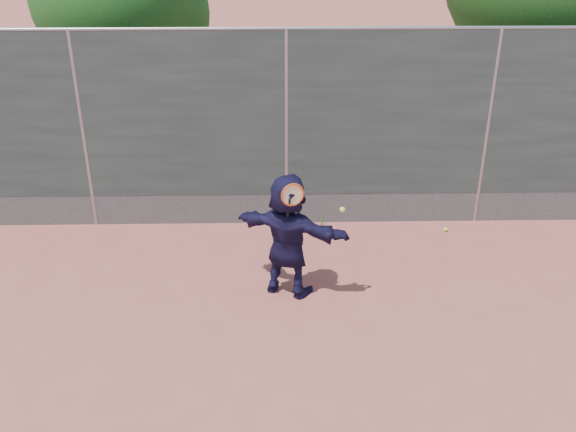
{
  "coord_description": "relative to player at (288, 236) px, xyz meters",
  "views": [
    {
      "loc": [
        -0.17,
        -5.58,
        4.6
      ],
      "look_at": [
        -0.02,
        1.51,
        1.09
      ],
      "focal_mm": 40.0,
      "sensor_mm": 36.0,
      "label": 1
    }
  ],
  "objects": [
    {
      "name": "tree_left",
      "position": [
        -2.83,
        5.04,
        2.12
      ],
      "size": [
        3.15,
        3.0,
        4.53
      ],
      "color": "#382314",
      "rests_on": "ground"
    },
    {
      "name": "player",
      "position": [
        0.0,
        0.0,
        0.0
      ],
      "size": [
        1.58,
        1.08,
        1.64
      ],
      "primitive_type": "imported",
      "rotation": [
        0.0,
        0.0,
        2.71
      ],
      "color": "#161233",
      "rests_on": "ground"
    },
    {
      "name": "weed_clump",
      "position": [
        0.31,
        1.87,
        -0.69
      ],
      "size": [
        0.68,
        0.07,
        0.3
      ],
      "color": "#387226",
      "rests_on": "ground"
    },
    {
      "name": "ground",
      "position": [
        0.02,
        -1.51,
        -0.82
      ],
      "size": [
        80.0,
        80.0,
        0.0
      ],
      "primitive_type": "plane",
      "color": "#9E4C42",
      "rests_on": "ground"
    },
    {
      "name": "ball_ground",
      "position": [
        2.47,
        1.62,
        -0.79
      ],
      "size": [
        0.07,
        0.07,
        0.07
      ],
      "primitive_type": "sphere",
      "color": "#BAF035",
      "rests_on": "ground"
    },
    {
      "name": "fence",
      "position": [
        0.02,
        1.99,
        0.76
      ],
      "size": [
        20.0,
        0.06,
        3.03
      ],
      "color": "#38423D",
      "rests_on": "ground"
    },
    {
      "name": "swing_action",
      "position": [
        0.11,
        -0.2,
        0.61
      ],
      "size": [
        0.77,
        0.15,
        0.51
      ],
      "color": "#C64812",
      "rests_on": "ground"
    }
  ]
}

